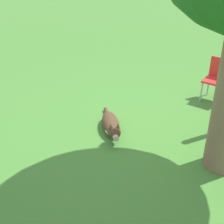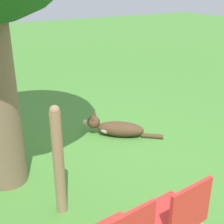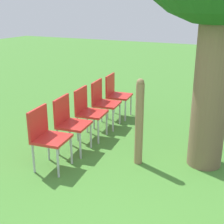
{
  "view_description": "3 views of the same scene",
  "coord_description": "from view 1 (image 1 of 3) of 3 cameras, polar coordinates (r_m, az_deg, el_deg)",
  "views": [
    {
      "loc": [
        3.71,
        2.3,
        2.83
      ],
      "look_at": [
        0.42,
        -0.75,
        0.33
      ],
      "focal_mm": 50.0,
      "sensor_mm": 36.0,
      "label": 1
    },
    {
      "loc": [
        -3.33,
        1.46,
        2.29
      ],
      "look_at": [
        0.55,
        -0.68,
        0.38
      ],
      "focal_mm": 50.0,
      "sensor_mm": 36.0,
      "label": 2
    },
    {
      "loc": [
        0.63,
        -3.05,
        2.1
      ],
      "look_at": [
        -1.24,
        0.81,
        0.63
      ],
      "focal_mm": 50.0,
      "sensor_mm": 36.0,
      "label": 3
    }
  ],
  "objects": [
    {
      "name": "red_chair_0",
      "position": [
        6.42,
        18.79,
        6.14
      ],
      "size": [
        0.47,
        0.48,
        0.84
      ],
      "rotation": [
        0.0,
        0.0,
        0.11
      ],
      "color": "red",
      "rests_on": "ground_plane"
    },
    {
      "name": "dog",
      "position": [
        5.18,
        -0.15,
        -2.41
      ],
      "size": [
        0.85,
        1.03,
        0.37
      ],
      "rotation": [
        0.0,
        0.0,
        0.9
      ],
      "color": "#513823",
      "rests_on": "ground_plane"
    },
    {
      "name": "ground_plane",
      "position": [
        5.2,
        9.25,
        -4.29
      ],
      "size": [
        30.0,
        30.0,
        0.0
      ],
      "primitive_type": "plane",
      "color": "#478433"
    }
  ]
}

